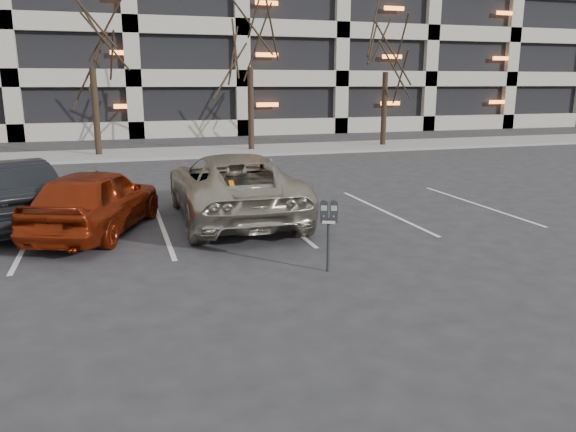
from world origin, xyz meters
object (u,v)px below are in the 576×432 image
at_px(tree_b, 88,11).
at_px(suv_silver, 233,186).
at_px(car_red, 95,200).
at_px(tree_c, 249,13).
at_px(parking_meter, 329,218).
at_px(car_dark, 4,194).
at_px(tree_d, 387,25).

height_order(tree_b, suv_silver, tree_b).
height_order(suv_silver, car_red, suv_silver).
relative_size(tree_c, parking_meter, 7.02).
relative_size(tree_b, suv_silver, 1.48).
bearing_deg(car_dark, tree_c, -144.74).
distance_m(tree_b, tree_d, 14.00).
bearing_deg(tree_d, tree_b, 180.00).
xyz_separation_m(tree_c, tree_d, (7.00, 0.00, -0.30)).
xyz_separation_m(tree_b, suv_silver, (3.34, -13.29, -5.39)).
bearing_deg(suv_silver, car_dark, -7.49).
distance_m(tree_b, suv_silver, 14.73).
height_order(tree_b, parking_meter, tree_b).
distance_m(suv_silver, car_red, 3.18).
bearing_deg(tree_d, car_dark, -141.57).
height_order(tree_c, suv_silver, tree_c).
relative_size(tree_b, car_dark, 1.83).
relative_size(parking_meter, suv_silver, 0.22).
height_order(tree_b, car_red, tree_b).
bearing_deg(car_red, car_dark, -9.35).
distance_m(tree_c, car_red, 16.33).
distance_m(tree_b, parking_meter, 18.88).
bearing_deg(tree_b, car_dark, -98.14).
distance_m(parking_meter, car_red, 5.55).
height_order(parking_meter, car_red, car_red).
relative_size(tree_b, car_red, 1.99).
xyz_separation_m(car_red, car_dark, (-1.98, 1.21, 0.04)).
height_order(tree_c, tree_d, tree_c).
bearing_deg(car_red, suv_silver, -149.87).
xyz_separation_m(tree_c, car_red, (-6.81, -13.74, -5.61)).
xyz_separation_m(parking_meter, car_red, (-3.92, 3.93, -0.23)).
bearing_deg(suv_silver, tree_c, -104.39).
xyz_separation_m(tree_b, parking_meter, (4.11, -17.67, -5.24)).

